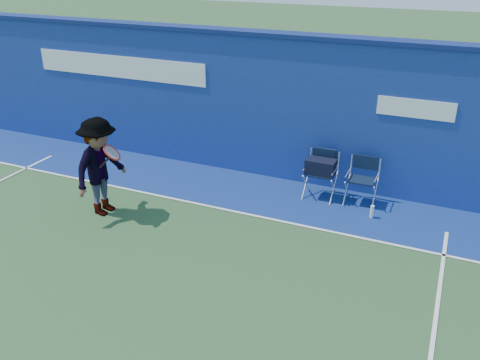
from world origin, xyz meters
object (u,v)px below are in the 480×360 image
at_px(water_bottle, 372,212).
at_px(directors_chair_left, 320,178).
at_px(tennis_player, 100,167).
at_px(directors_chair_right, 361,190).

bearing_deg(water_bottle, directors_chair_left, 158.24).
distance_m(water_bottle, tennis_player, 5.11).
bearing_deg(tennis_player, directors_chair_right, 27.86).
xyz_separation_m(directors_chair_left, water_bottle, (1.13, -0.45, -0.28)).
bearing_deg(directors_chair_right, tennis_player, -152.14).
relative_size(directors_chair_right, tennis_player, 0.49).
bearing_deg(water_bottle, directors_chair_right, 122.23).
distance_m(directors_chair_left, directors_chair_right, 0.82).
bearing_deg(directors_chair_right, directors_chair_left, -175.38).
distance_m(directors_chair_left, water_bottle, 1.25).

